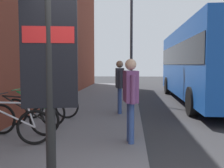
# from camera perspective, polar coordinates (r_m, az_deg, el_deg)

# --- Properties ---
(ground) EXTENTS (60.00, 60.00, 0.00)m
(ground) POSITION_cam_1_polar(r_m,az_deg,el_deg) (8.76, 12.78, -7.34)
(ground) COLOR #2D2D30
(sidewalk_pavement) EXTENTS (24.00, 3.50, 0.12)m
(sidewalk_pavement) POSITION_cam_1_polar(r_m,az_deg,el_deg) (10.72, -3.61, -4.79)
(sidewalk_pavement) COLOR slate
(sidewalk_pavement) RESTS_ON ground
(bicycle_far_end) EXTENTS (0.66, 1.71, 0.97)m
(bicycle_far_end) POSITION_cam_1_polar(r_m,az_deg,el_deg) (5.62, -21.87, -8.78)
(bicycle_far_end) COLOR black
(bicycle_far_end) RESTS_ON sidewalk_pavement
(bicycle_beside_lamp) EXTENTS (0.48, 1.77, 0.97)m
(bicycle_beside_lamp) POSITION_cam_1_polar(r_m,az_deg,el_deg) (6.38, -18.94, -7.15)
(bicycle_beside_lamp) COLOR black
(bicycle_beside_lamp) RESTS_ON sidewalk_pavement
(bicycle_mid_rack) EXTENTS (0.48, 1.77, 0.97)m
(bicycle_mid_rack) POSITION_cam_1_polar(r_m,az_deg,el_deg) (7.26, -16.72, -5.72)
(bicycle_mid_rack) COLOR black
(bicycle_mid_rack) RESTS_ON sidewalk_pavement
(bicycle_by_door) EXTENTS (0.48, 1.77, 0.97)m
(bicycle_by_door) POSITION_cam_1_polar(r_m,az_deg,el_deg) (8.10, -13.47, -4.64)
(bicycle_by_door) COLOR black
(bicycle_by_door) RESTS_ON sidewalk_pavement
(transit_info_sign) EXTENTS (0.17, 0.56, 2.40)m
(transit_info_sign) POSITION_cam_1_polar(r_m,az_deg,el_deg) (2.64, -13.51, 3.54)
(transit_info_sign) COLOR black
(transit_info_sign) RESTS_ON sidewalk_pavement
(city_bus) EXTENTS (10.54, 2.77, 3.35)m
(city_bus) POSITION_cam_1_polar(r_m,az_deg,el_deg) (12.72, 19.34, 4.80)
(city_bus) COLOR #1951B2
(city_bus) RESTS_ON ground
(pedestrian_crossing_street) EXTENTS (0.65, 0.34, 1.75)m
(pedestrian_crossing_street) POSITION_cam_1_polar(r_m,az_deg,el_deg) (5.39, 4.09, -1.72)
(pedestrian_crossing_street) COLOR #334C8C
(pedestrian_crossing_street) RESTS_ON sidewalk_pavement
(pedestrian_near_bus) EXTENTS (0.66, 0.31, 1.76)m
(pedestrian_near_bus) POSITION_cam_1_polar(r_m,az_deg,el_deg) (8.64, 1.68, 0.59)
(pedestrian_near_bus) COLOR #334C8C
(pedestrian_near_bus) RESTS_ON sidewalk_pavement
(street_lamp) EXTENTS (0.28, 0.28, 5.45)m
(street_lamp) POSITION_cam_1_polar(r_m,az_deg,el_deg) (12.22, 4.28, 11.70)
(street_lamp) COLOR #333338
(street_lamp) RESTS_ON sidewalk_pavement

